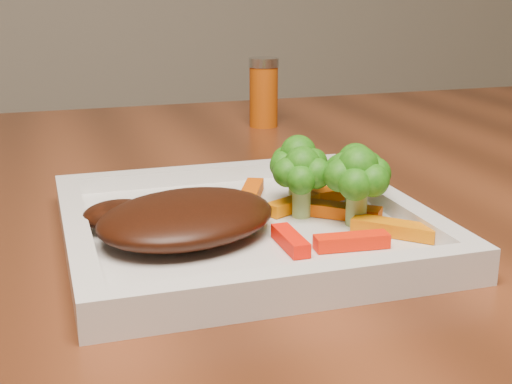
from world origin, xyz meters
name	(u,v)px	position (x,y,z in m)	size (l,w,h in m)	color
plate	(244,231)	(-0.32, -0.13, 0.76)	(0.27, 0.27, 0.01)	silver
steak	(187,217)	(-0.36, -0.14, 0.78)	(0.14, 0.11, 0.03)	black
broccoli_0	(298,164)	(-0.26, -0.09, 0.80)	(0.06, 0.06, 0.07)	#185B0F
broccoli_1	(355,174)	(-0.22, -0.13, 0.79)	(0.05, 0.05, 0.06)	#357213
broccoli_2	(357,188)	(-0.23, -0.15, 0.79)	(0.06, 0.06, 0.06)	#145B0F
broccoli_3	(302,179)	(-0.27, -0.12, 0.79)	(0.05, 0.05, 0.06)	#106111
carrot_0	(352,241)	(-0.26, -0.20, 0.77)	(0.05, 0.01, 0.01)	#F81D04
carrot_1	(395,228)	(-0.22, -0.18, 0.77)	(0.06, 0.02, 0.01)	#D86D03
carrot_2	(290,240)	(-0.30, -0.19, 0.77)	(0.05, 0.01, 0.01)	#FF1304
carrot_3	(342,192)	(-0.22, -0.09, 0.77)	(0.06, 0.02, 0.01)	#D85503
carrot_4	(252,192)	(-0.29, -0.06, 0.77)	(0.05, 0.01, 0.01)	#C94903
carrot_5	(340,211)	(-0.24, -0.14, 0.77)	(0.06, 0.02, 0.01)	#E65203
carrot_6	(293,204)	(-0.27, -0.11, 0.77)	(0.05, 0.01, 0.01)	orange
spice_shaker	(264,92)	(-0.17, 0.28, 0.80)	(0.04, 0.04, 0.09)	#AA4609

